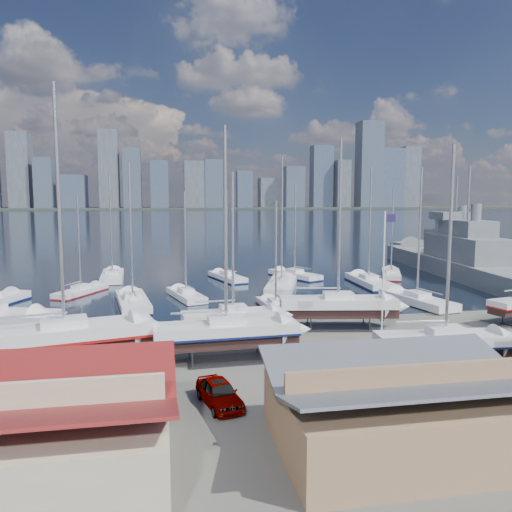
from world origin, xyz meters
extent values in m
plane|color=#605E59|center=(0.00, -10.00, 0.00)|extent=(1400.00, 1400.00, 0.00)
cube|color=#19283B|center=(0.00, 300.00, -0.15)|extent=(1400.00, 600.00, 0.40)
cube|color=#2D332D|center=(0.00, 560.00, 1.10)|extent=(1400.00, 80.00, 2.20)
cube|color=#595E66|center=(-168.55, 559.47, 44.11)|extent=(22.49, 24.47, 83.83)
cube|color=#3D4756|center=(-141.97, 552.31, 30.18)|extent=(19.55, 21.83, 55.97)
cube|color=#475166|center=(-111.19, 558.58, 20.77)|extent=(26.03, 30.49, 37.14)
cube|color=#595E66|center=(-70.96, 546.95, 46.02)|extent=(21.60, 16.58, 87.63)
cube|color=#3D4756|center=(-45.38, 548.38, 36.00)|extent=(19.42, 28.42, 67.60)
cube|color=#475166|center=(-15.00, 551.59, 29.25)|extent=(20.24, 23.80, 54.09)
cube|color=#595E66|center=(25.78, 548.33, 29.20)|extent=(24.62, 19.72, 54.00)
cube|color=#3D4756|center=(47.64, 546.55, 30.18)|extent=(20.75, 17.93, 55.97)
cube|color=#475166|center=(84.09, 544.87, 23.71)|extent=(18.36, 16.25, 43.03)
cube|color=#595E66|center=(120.24, 563.78, 20.05)|extent=(28.49, 22.03, 35.69)
cube|color=#3D4756|center=(145.71, 546.00, 26.75)|extent=(23.34, 17.87, 49.11)
cube|color=#475166|center=(184.98, 560.84, 40.18)|extent=(25.35, 19.79, 75.95)
cube|color=#595E66|center=(208.39, 554.33, 31.04)|extent=(17.00, 27.45, 57.67)
cube|color=#3D4756|center=(245.53, 554.25, 55.22)|extent=(29.28, 24.05, 106.04)
cube|color=#475166|center=(277.54, 563.71, 39.40)|extent=(30.82, 28.37, 74.41)
cube|color=#595E66|center=(307.39, 565.54, 40.94)|extent=(21.74, 17.03, 77.48)
cube|color=#8C6B4C|center=(0.00, -26.00, 1.50)|extent=(12.00, 8.00, 3.00)
cube|color=#585D65|center=(0.00, -26.00, 3.54)|extent=(12.60, 8.40, 1.27)
cube|color=#2D2D33|center=(-17.93, -11.48, 0.08)|extent=(7.14, 4.44, 0.16)
cube|color=black|center=(-17.93, -11.48, 1.68)|extent=(12.40, 5.49, 0.96)
cube|color=silver|center=(-17.93, -11.48, 2.65)|extent=(12.51, 5.98, 0.96)
cube|color=maroon|center=(-17.93, -11.48, 2.20)|extent=(12.63, 6.04, 0.19)
cube|color=silver|center=(-17.93, -11.48, 3.38)|extent=(3.39, 2.65, 0.50)
cylinder|color=#B2B2B7|center=(-17.93, -11.48, 11.27)|extent=(0.22, 0.22, 16.28)
cube|color=#2D2D33|center=(-5.52, -6.58, 0.08)|extent=(4.81, 2.49, 0.16)
cube|color=black|center=(-5.52, -6.58, 1.54)|extent=(8.59, 2.67, 0.68)
cube|color=silver|center=(-5.52, -6.58, 2.22)|extent=(8.62, 3.02, 0.68)
cube|color=silver|center=(-5.52, -6.58, 2.80)|extent=(2.22, 1.58, 0.50)
cylinder|color=#B2B2B7|center=(-5.52, -6.58, 8.27)|extent=(0.22, 0.22, 11.42)
cube|color=#2D2D33|center=(-6.75, -11.76, 0.08)|extent=(5.81, 2.86, 0.16)
cube|color=black|center=(-6.75, -11.76, 1.61)|extent=(10.47, 2.91, 0.83)
cube|color=silver|center=(-6.75, -11.76, 2.44)|extent=(10.49, 3.35, 0.83)
cube|color=#0D1744|center=(-6.75, -11.76, 2.06)|extent=(10.59, 3.38, 0.17)
cube|color=silver|center=(-6.75, -11.76, 3.11)|extent=(2.67, 1.85, 0.50)
cylinder|color=#B2B2B7|center=(-6.75, -11.76, 9.86)|extent=(0.22, 0.22, 14.01)
cube|color=#2D2D33|center=(4.42, -4.43, 0.08)|extent=(6.13, 3.55, 0.16)
cube|color=black|center=(4.42, -4.43, 1.62)|extent=(10.78, 4.16, 0.84)
cube|color=silver|center=(4.42, -4.43, 2.46)|extent=(10.85, 4.60, 0.84)
cube|color=silver|center=(4.42, -4.43, 3.13)|extent=(2.88, 2.17, 0.50)
cylinder|color=#B2B2B7|center=(4.42, -4.43, 9.98)|extent=(0.22, 0.22, 14.19)
cube|color=#2D2D33|center=(7.64, -16.75, 0.08)|extent=(5.34, 2.82, 0.16)
cube|color=black|center=(7.64, -16.75, 1.57)|extent=(9.52, 3.07, 0.75)
cube|color=silver|center=(7.64, -16.75, 2.32)|extent=(9.56, 3.46, 0.75)
cube|color=#0D1744|center=(7.64, -16.75, 1.98)|extent=(9.65, 3.50, 0.15)
cube|color=silver|center=(7.64, -16.75, 2.95)|extent=(2.47, 1.78, 0.50)
cylinder|color=#B2B2B7|center=(7.64, -16.75, 9.01)|extent=(0.22, 0.22, 12.63)
cube|color=black|center=(-21.34, 16.97, -0.22)|extent=(5.64, 8.37, 0.67)
cube|color=silver|center=(-21.34, 16.97, 0.45)|extent=(5.95, 8.54, 0.67)
cube|color=maroon|center=(-21.34, 16.97, 0.14)|extent=(6.01, 8.62, 0.13)
cube|color=silver|center=(-21.34, 16.97, 1.04)|extent=(2.22, 2.51, 0.50)
cylinder|color=#B2B2B7|center=(-21.34, 16.97, 6.46)|extent=(0.22, 0.22, 11.33)
cube|color=black|center=(-18.62, 28.11, -0.29)|extent=(3.13, 10.86, 0.86)
cube|color=silver|center=(-18.62, 28.11, 0.57)|extent=(3.58, 10.88, 0.86)
cube|color=silver|center=(-18.62, 28.11, 1.24)|extent=(1.95, 2.78, 0.50)
cylinder|color=#B2B2B7|center=(-18.62, 28.11, 8.24)|extent=(0.22, 0.22, 14.49)
cube|color=black|center=(-14.59, 8.83, -0.30)|extent=(4.13, 11.13, 0.87)
cube|color=silver|center=(-14.59, 8.83, 0.57)|extent=(4.58, 11.19, 0.87)
cube|color=#0D1744|center=(-14.59, 8.83, 0.17)|extent=(4.63, 11.31, 0.17)
cube|color=silver|center=(-14.59, 8.83, 1.26)|extent=(2.20, 2.95, 0.50)
cylinder|color=#B2B2B7|center=(-14.59, 8.83, 8.34)|extent=(0.22, 0.22, 14.67)
cube|color=black|center=(-8.62, 11.98, -0.23)|extent=(4.25, 9.05, 0.70)
cube|color=silver|center=(-8.62, 11.98, 0.47)|extent=(4.61, 9.14, 0.70)
cube|color=silver|center=(-8.62, 11.98, 1.07)|extent=(1.99, 2.50, 0.50)
cylinder|color=#B2B2B7|center=(-8.62, 11.98, 6.77)|extent=(0.22, 0.22, 11.88)
cube|color=black|center=(-2.09, 24.76, -0.24)|extent=(4.57, 9.35, 0.73)
cube|color=silver|center=(-2.09, 24.76, 0.49)|extent=(4.94, 9.46, 0.73)
cube|color=#0D1744|center=(-2.09, 24.76, 0.15)|extent=(4.99, 9.55, 0.15)
cube|color=silver|center=(-2.09, 24.76, 1.10)|extent=(2.09, 2.61, 0.50)
cylinder|color=#B2B2B7|center=(-2.09, 24.76, 7.00)|extent=(0.22, 0.22, 12.30)
cube|color=black|center=(0.54, 4.14, -0.21)|extent=(2.59, 8.19, 0.64)
cube|color=silver|center=(0.54, 4.14, 0.44)|extent=(2.92, 8.22, 0.64)
cube|color=maroon|center=(0.54, 4.14, 0.14)|extent=(2.95, 8.30, 0.13)
cube|color=silver|center=(0.54, 4.14, 1.01)|extent=(1.52, 2.12, 0.50)
cylinder|color=#B2B2B7|center=(0.54, 4.14, 6.20)|extent=(0.22, 0.22, 10.88)
cube|color=black|center=(3.95, 15.74, -0.33)|extent=(6.42, 12.18, 0.95)
cube|color=silver|center=(3.95, 15.74, 0.62)|extent=(6.90, 12.34, 0.95)
cube|color=silver|center=(3.95, 15.74, 1.35)|extent=(2.83, 3.45, 0.50)
cylinder|color=#B2B2B7|center=(3.95, 15.74, 9.13)|extent=(0.22, 0.22, 16.06)
cube|color=black|center=(8.17, 24.95, -0.26)|extent=(6.19, 9.69, 0.77)
cube|color=silver|center=(8.17, 24.95, 0.51)|extent=(6.55, 9.86, 0.77)
cube|color=#0D1744|center=(8.17, 24.95, 0.16)|extent=(6.62, 9.96, 0.15)
cube|color=silver|center=(8.17, 24.95, 1.15)|extent=(2.49, 2.87, 0.50)
cylinder|color=#B2B2B7|center=(8.17, 24.95, 7.40)|extent=(0.22, 0.22, 13.00)
cube|color=black|center=(16.78, 3.96, -0.29)|extent=(4.34, 10.86, 0.85)
cube|color=silver|center=(16.78, 3.96, 0.56)|extent=(4.78, 10.94, 0.85)
cube|color=silver|center=(16.78, 3.96, 1.23)|extent=(2.22, 2.92, 0.50)
cylinder|color=#B2B2B7|center=(16.78, 3.96, 8.13)|extent=(0.22, 0.22, 14.29)
cube|color=black|center=(16.47, 16.77, -0.31)|extent=(3.05, 11.22, 0.89)
cube|color=silver|center=(16.47, 16.77, 0.58)|extent=(3.52, 11.24, 0.89)
cube|color=#0D1744|center=(16.47, 16.77, 0.17)|extent=(3.56, 11.35, 0.18)
cube|color=silver|center=(16.47, 16.77, 1.28)|extent=(1.97, 2.85, 0.50)
cylinder|color=#B2B2B7|center=(16.47, 16.77, 8.54)|extent=(0.22, 0.22, 15.03)
cube|color=black|center=(22.77, 23.02, -0.25)|extent=(5.73, 9.33, 0.74)
cube|color=silver|center=(22.77, 23.02, 0.49)|extent=(6.09, 9.48, 0.74)
cube|color=maroon|center=(22.77, 23.02, 0.15)|extent=(6.15, 9.58, 0.15)
cube|color=silver|center=(22.77, 23.02, 1.11)|extent=(2.35, 2.74, 0.50)
cylinder|color=#B2B2B7|center=(22.77, 23.02, 7.09)|extent=(0.22, 0.22, 12.46)
cube|color=slate|center=(34.03, 21.30, 0.48)|extent=(12.82, 48.77, 4.34)
cube|color=slate|center=(34.03, 21.30, 4.45)|extent=(7.94, 17.44, 3.60)
cube|color=slate|center=(34.03, 21.30, 7.45)|extent=(5.63, 10.08, 2.40)
cube|color=slate|center=(34.55, 26.10, 9.15)|extent=(5.88, 5.37, 1.20)
cylinder|color=#B2B2B7|center=(34.03, 21.30, 12.65)|extent=(0.30, 0.30, 8.00)
cube|color=slate|center=(43.96, 40.15, 0.40)|extent=(8.09, 39.05, 3.49)
cube|color=slate|center=(43.96, 40.15, 3.94)|extent=(5.62, 13.80, 3.60)
cube|color=slate|center=(43.96, 40.15, 6.94)|extent=(4.10, 7.93, 2.40)
cube|color=slate|center=(43.77, 44.02, 8.64)|extent=(4.53, 4.09, 1.20)
cylinder|color=#B2B2B7|center=(43.96, 40.15, 12.14)|extent=(0.30, 0.30, 8.00)
imported|color=gray|center=(-8.11, -19.51, 0.76)|extent=(2.77, 4.77, 1.53)
imported|color=gray|center=(-2.82, -21.13, 0.71)|extent=(4.56, 3.12, 1.42)
imported|color=gray|center=(-0.02, -18.31, 0.77)|extent=(2.86, 5.69, 1.54)
imported|color=gray|center=(8.26, -19.36, 0.69)|extent=(2.85, 5.07, 1.39)
cylinder|color=white|center=(6.45, -9.33, 5.41)|extent=(0.12, 0.12, 10.82)
cube|color=#201441|center=(6.90, -9.33, 10.28)|extent=(0.90, 0.05, 0.63)
camera|label=1|loc=(-11.04, -46.88, 11.77)|focal=35.00mm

